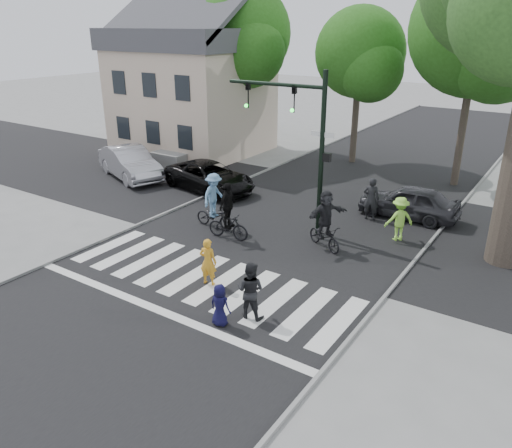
# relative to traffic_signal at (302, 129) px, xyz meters

# --- Properties ---
(ground) EXTENTS (120.00, 120.00, 0.00)m
(ground) POSITION_rel_traffic_signal_xyz_m (-0.35, -6.20, -3.90)
(ground) COLOR gray
(ground) RESTS_ON ground
(road_stem) EXTENTS (10.00, 70.00, 0.01)m
(road_stem) POSITION_rel_traffic_signal_xyz_m (-0.35, -1.20, -3.90)
(road_stem) COLOR black
(road_stem) RESTS_ON ground
(road_cross) EXTENTS (70.00, 10.00, 0.01)m
(road_cross) POSITION_rel_traffic_signal_xyz_m (-0.35, 1.80, -3.89)
(road_cross) COLOR black
(road_cross) RESTS_ON ground
(curb_left) EXTENTS (0.10, 70.00, 0.10)m
(curb_left) POSITION_rel_traffic_signal_xyz_m (-5.40, -1.20, -3.85)
(curb_left) COLOR gray
(curb_left) RESTS_ON ground
(curb_right) EXTENTS (0.10, 70.00, 0.10)m
(curb_right) POSITION_rel_traffic_signal_xyz_m (4.70, -1.20, -3.85)
(curb_right) COLOR gray
(curb_right) RESTS_ON ground
(crosswalk) EXTENTS (10.00, 3.85, 0.01)m
(crosswalk) POSITION_rel_traffic_signal_xyz_m (-0.35, -5.54, -3.89)
(crosswalk) COLOR silver
(crosswalk) RESTS_ON ground
(traffic_signal) EXTENTS (4.45, 0.29, 6.00)m
(traffic_signal) POSITION_rel_traffic_signal_xyz_m (0.00, 0.00, 0.00)
(traffic_signal) COLOR black
(traffic_signal) RESTS_ON ground
(bg_tree_0) EXTENTS (5.46, 5.20, 8.97)m
(bg_tree_0) POSITION_rel_traffic_signal_xyz_m (-14.09, 9.80, 2.24)
(bg_tree_0) COLOR brown
(bg_tree_0) RESTS_ON ground
(bg_tree_1) EXTENTS (6.09, 5.80, 9.80)m
(bg_tree_1) POSITION_rel_traffic_signal_xyz_m (-9.06, 9.28, 2.75)
(bg_tree_1) COLOR brown
(bg_tree_1) RESTS_ON ground
(bg_tree_2) EXTENTS (5.04, 4.80, 8.40)m
(bg_tree_2) POSITION_rel_traffic_signal_xyz_m (-2.11, 10.42, 1.88)
(bg_tree_2) COLOR brown
(bg_tree_2) RESTS_ON ground
(bg_tree_3) EXTENTS (6.30, 6.00, 10.20)m
(bg_tree_3) POSITION_rel_traffic_signal_xyz_m (3.95, 9.07, 3.04)
(bg_tree_3) COLOR brown
(bg_tree_3) RESTS_ON ground
(house) EXTENTS (8.40, 8.10, 8.82)m
(house) POSITION_rel_traffic_signal_xyz_m (-11.85, 7.78, -0.10)
(house) COLOR beige
(house) RESTS_ON ground
(pedestrian_woman) EXTENTS (0.62, 0.48, 1.51)m
(pedestrian_woman) POSITION_rel_traffic_signal_xyz_m (-0.12, -5.42, -3.15)
(pedestrian_woman) COLOR gold
(pedestrian_woman) RESTS_ON ground
(pedestrian_child) EXTENTS (0.61, 0.42, 1.19)m
(pedestrian_child) POSITION_rel_traffic_signal_xyz_m (1.54, -7.00, -3.31)
(pedestrian_child) COLOR black
(pedestrian_child) RESTS_ON ground
(pedestrian_adult) EXTENTS (0.89, 0.75, 1.63)m
(pedestrian_adult) POSITION_rel_traffic_signal_xyz_m (1.98, -6.23, -3.09)
(pedestrian_adult) COLOR black
(pedestrian_adult) RESTS_ON ground
(cyclist_left) EXTENTS (1.72, 1.12, 2.19)m
(cyclist_left) POSITION_rel_traffic_signal_xyz_m (-2.80, -1.69, -2.95)
(cyclist_left) COLOR black
(cyclist_left) RESTS_ON ground
(cyclist_mid) EXTENTS (1.70, 1.04, 2.16)m
(cyclist_mid) POSITION_rel_traffic_signal_xyz_m (-1.70, -2.28, -3.01)
(cyclist_mid) COLOR black
(cyclist_mid) RESTS_ON ground
(cyclist_right) EXTENTS (1.77, 1.63, 2.14)m
(cyclist_right) POSITION_rel_traffic_signal_xyz_m (1.64, -1.06, -2.95)
(cyclist_right) COLOR black
(cyclist_right) RESTS_ON ground
(car_suv) EXTENTS (5.22, 3.20, 1.35)m
(car_suv) POSITION_rel_traffic_signal_xyz_m (-5.88, 1.86, -3.22)
(car_suv) COLOR black
(car_suv) RESTS_ON ground
(car_silver) EXTENTS (5.13, 3.33, 1.60)m
(car_silver) POSITION_rel_traffic_signal_xyz_m (-10.60, 1.24, -3.10)
(car_silver) COLOR #ADACB2
(car_silver) RESTS_ON ground
(car_grey) EXTENTS (4.07, 1.74, 1.37)m
(car_grey) POSITION_rel_traffic_signal_xyz_m (3.15, 3.55, -3.22)
(car_grey) COLOR #2D2D31
(car_grey) RESTS_ON ground
(bystander_hivis) EXTENTS (1.20, 1.18, 1.66)m
(bystander_hivis) POSITION_rel_traffic_signal_xyz_m (3.58, 1.09, -3.07)
(bystander_hivis) COLOR #9BED48
(bystander_hivis) RESTS_ON ground
(bystander_dark) EXTENTS (0.71, 0.53, 1.76)m
(bystander_dark) POSITION_rel_traffic_signal_xyz_m (1.93, 2.50, -3.02)
(bystander_dark) COLOR black
(bystander_dark) RESTS_ON ground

